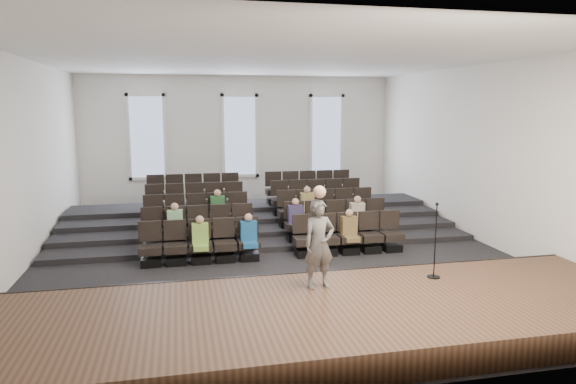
# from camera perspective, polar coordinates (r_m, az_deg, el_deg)

# --- Properties ---
(ground) EXTENTS (14.00, 14.00, 0.00)m
(ground) POSITION_cam_1_polar(r_m,az_deg,el_deg) (13.78, -1.68, -6.64)
(ground) COLOR black
(ground) RESTS_ON ground
(ceiling) EXTENTS (12.00, 14.00, 0.02)m
(ceiling) POSITION_cam_1_polar(r_m,az_deg,el_deg) (13.29, -1.79, 14.59)
(ceiling) COLOR white
(ceiling) RESTS_ON ground
(wall_back) EXTENTS (12.00, 0.04, 5.00)m
(wall_back) POSITION_cam_1_polar(r_m,az_deg,el_deg) (20.23, -5.38, 5.67)
(wall_back) COLOR white
(wall_back) RESTS_ON ground
(wall_front) EXTENTS (12.00, 0.04, 5.00)m
(wall_front) POSITION_cam_1_polar(r_m,az_deg,el_deg) (6.60, 9.46, -2.20)
(wall_front) COLOR white
(wall_front) RESTS_ON ground
(wall_left) EXTENTS (0.04, 14.00, 5.00)m
(wall_left) POSITION_cam_1_polar(r_m,az_deg,el_deg) (13.57, -27.62, 2.80)
(wall_left) COLOR white
(wall_left) RESTS_ON ground
(wall_right) EXTENTS (0.04, 14.00, 5.00)m
(wall_right) POSITION_cam_1_polar(r_m,az_deg,el_deg) (15.56, 20.67, 3.98)
(wall_right) COLOR white
(wall_right) RESTS_ON ground
(stage) EXTENTS (11.80, 3.60, 0.50)m
(stage) POSITION_cam_1_polar(r_m,az_deg,el_deg) (9.01, 4.44, -13.90)
(stage) COLOR #4E3521
(stage) RESTS_ON ground
(stage_lip) EXTENTS (11.80, 0.06, 0.52)m
(stage_lip) POSITION_cam_1_polar(r_m,az_deg,el_deg) (10.60, 1.66, -10.22)
(stage_lip) COLOR black
(stage_lip) RESTS_ON ground
(risers) EXTENTS (11.80, 4.80, 0.60)m
(risers) POSITION_cam_1_polar(r_m,az_deg,el_deg) (16.76, -3.68, -3.05)
(risers) COLOR black
(risers) RESTS_ON ground
(seating_rows) EXTENTS (6.80, 4.70, 1.67)m
(seating_rows) POSITION_cam_1_polar(r_m,az_deg,el_deg) (15.09, -2.77, -2.57)
(seating_rows) COLOR black
(seating_rows) RESTS_ON ground
(windows) EXTENTS (8.44, 0.10, 3.24)m
(windows) POSITION_cam_1_polar(r_m,az_deg,el_deg) (20.15, -5.37, 6.22)
(windows) COLOR white
(windows) RESTS_ON wall_back
(audience) EXTENTS (5.45, 2.64, 1.10)m
(audience) POSITION_cam_1_polar(r_m,az_deg,el_deg) (13.88, -1.94, -3.06)
(audience) COLOR #86B548
(audience) RESTS_ON seating_rows
(speaker) EXTENTS (0.66, 0.49, 1.65)m
(speaker) POSITION_cam_1_polar(r_m,az_deg,el_deg) (9.48, 3.47, -5.79)
(speaker) COLOR #575553
(speaker) RESTS_ON stage
(mic_stand) EXTENTS (0.25, 0.25, 1.50)m
(mic_stand) POSITION_cam_1_polar(r_m,az_deg,el_deg) (10.50, 15.98, -6.79)
(mic_stand) COLOR black
(mic_stand) RESTS_ON stage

